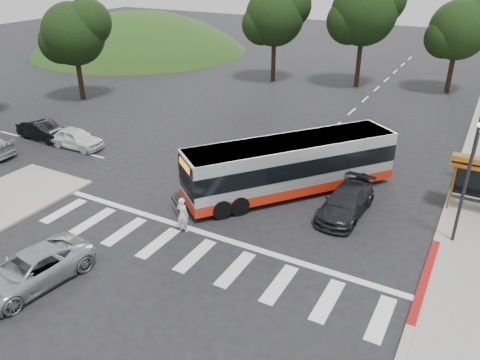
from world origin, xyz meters
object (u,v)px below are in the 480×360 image
Objects in this scene: transit_bus at (291,167)px; dark_sedan at (346,202)px; pedestrian at (183,215)px; silver_suv_south at (31,270)px.

dark_sedan is at bearing 24.10° from transit_bus.
silver_suv_south is (-2.95, -6.08, -0.21)m from pedestrian.
silver_suv_south is (-5.74, -12.12, -0.82)m from transit_bus.
pedestrian is at bearing -137.82° from dark_sedan.
dark_sedan is 14.50m from silver_suv_south.
pedestrian reaches higher than dark_sedan.
transit_bus is at bearing 167.95° from dark_sedan.
dark_sedan is (6.16, 5.20, -0.21)m from pedestrian.
silver_suv_south is at bearing -77.20° from transit_bus.
pedestrian is 0.38× the size of dark_sedan.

